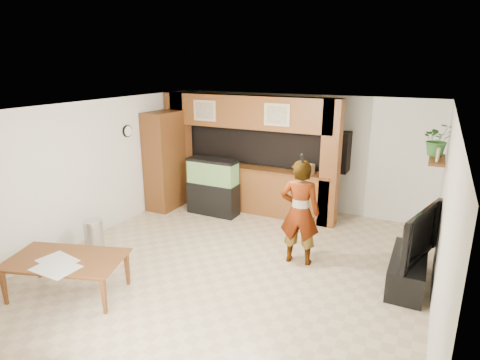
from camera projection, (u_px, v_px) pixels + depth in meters
The scene contains 21 objects.
floor at pixel (233, 265), 6.71m from camera, with size 6.50×6.50×0.00m, color tan.
ceiling at pixel (232, 109), 5.98m from camera, with size 6.50×6.50×0.00m, color white.
wall_back at pixel (298, 152), 9.14m from camera, with size 6.00×6.00×0.00m, color silver.
wall_left at pixel (93, 170), 7.62m from camera, with size 6.50×6.50×0.00m, color silver.
wall_right at pixel (443, 224), 5.07m from camera, with size 6.50×6.50×0.00m, color silver.
partition at pixel (249, 153), 9.01m from camera, with size 4.20×0.99×2.60m.
wall_clock at pixel (128, 131), 8.30m from camera, with size 0.05×0.25×0.25m.
wall_shelf at pixel (437, 160), 6.70m from camera, with size 0.25×0.90×0.04m, color brown.
pantry_cabinet at pixel (165, 161), 9.14m from camera, with size 0.56×0.91×2.22m, color brown.
trash_can at pixel (94, 236), 7.11m from camera, with size 0.33×0.33×0.60m, color #B2B2B7.
aquarium at pixel (213, 187), 8.85m from camera, with size 1.14×0.43×1.26m.
tv_stand at pixel (408, 270), 6.09m from camera, with size 0.50×1.37×0.46m, color black.
television at pixel (413, 232), 5.91m from camera, with size 1.38×0.18×0.79m, color black.
photo_frame at pixel (438, 155), 6.49m from camera, with size 0.03×0.16×0.21m, color tan.
potted_plant at pixel (438, 139), 6.84m from camera, with size 0.51×0.44×0.57m, color #2D6528.
person at pixel (300, 212), 6.59m from camera, with size 0.65×0.43×1.79m, color tan.
microphone at pixel (302, 159), 6.16m from camera, with size 0.04×0.04×0.17m, color black.
dining_table at pixel (67, 277), 5.77m from camera, with size 1.64×0.91×0.58m, color brown.
newspaper_a at pixel (57, 261), 5.64m from camera, with size 0.53×0.38×0.01m, color silver.
newspaper_b at pixel (56, 268), 5.44m from camera, with size 0.59×0.43×0.01m, color silver.
counter_box at pixel (306, 169), 8.31m from camera, with size 0.32×0.21×0.21m, color #A48159.
Camera 1 is at (2.77, -5.37, 3.26)m, focal length 30.00 mm.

